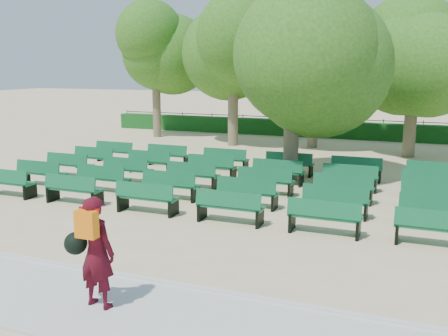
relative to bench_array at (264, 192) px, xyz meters
name	(u,v)px	position (x,y,z in m)	size (l,w,h in m)	color
ground	(243,198)	(-0.46, -0.69, -0.09)	(120.00, 120.00, 0.00)	#D4BA8C
paving	(95,306)	(-0.46, -8.09, -0.06)	(30.00, 2.20, 0.06)	silver
curb	(132,278)	(-0.46, -6.94, -0.04)	(30.00, 0.12, 0.10)	silver
hedge	(326,129)	(-0.46, 13.31, 0.36)	(26.00, 0.70, 0.90)	#144F1A
fence	(327,137)	(-0.46, 13.71, -0.09)	(26.00, 0.10, 1.02)	black
tree_line	(311,148)	(-0.46, 9.31, -0.09)	(21.80, 6.80, 7.04)	#366F1D
bench_array	(264,192)	(0.00, 0.00, 0.00)	(1.74, 0.67, 1.07)	#105E35
tree_among	(293,56)	(0.27, 2.17, 4.12)	(4.68, 4.68, 6.34)	brown
person	(94,250)	(-0.40, -8.11, 0.92)	(0.88, 0.55, 1.84)	#460A15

